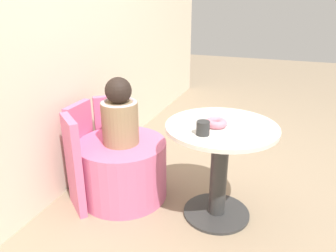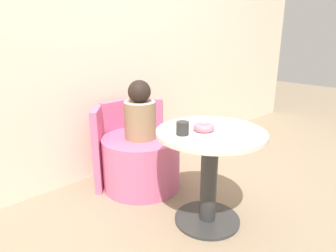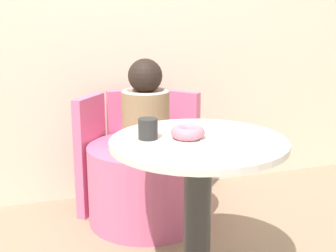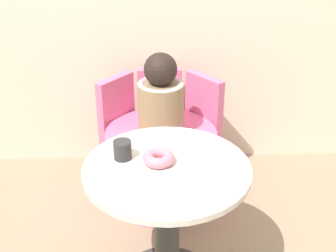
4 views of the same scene
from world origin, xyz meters
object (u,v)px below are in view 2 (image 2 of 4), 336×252
(donut, at_px, (204,127))
(cup, at_px, (183,128))
(child_figure, at_px, (140,113))
(tub_chair, at_px, (141,162))
(round_table, at_px, (210,162))

(donut, relative_size, cup, 1.66)
(child_figure, bearing_deg, tub_chair, 0.00)
(donut, bearing_deg, child_figure, 88.04)
(tub_chair, xyz_separation_m, child_figure, (-0.00, 0.00, 0.40))
(tub_chair, height_order, cup, cup)
(round_table, bearing_deg, tub_chair, 90.88)
(tub_chair, relative_size, child_figure, 1.36)
(child_figure, height_order, cup, child_figure)
(round_table, relative_size, child_figure, 1.49)
(round_table, height_order, child_figure, child_figure)
(round_table, height_order, cup, cup)
(tub_chair, bearing_deg, donut, -91.96)
(tub_chair, height_order, child_figure, child_figure)
(round_table, bearing_deg, cup, 158.51)
(round_table, xyz_separation_m, donut, (-0.03, 0.03, 0.22))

